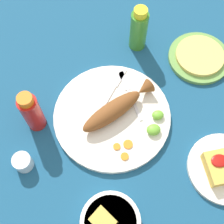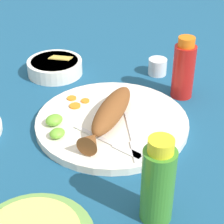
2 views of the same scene
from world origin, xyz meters
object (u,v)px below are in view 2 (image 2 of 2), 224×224
Objects in this scene: main_plate at (112,122)px; fork_far at (111,143)px; hot_sauce_bottle_red at (184,69)px; fork_near at (133,139)px; fried_fish at (109,114)px; hot_sauce_bottle_green at (158,182)px; salt_cup at (157,68)px; guacamole_bowl at (55,66)px.

main_plate is 0.10m from fork_far.
hot_sauce_bottle_red is at bearing 89.69° from fork_far.
main_plate is 2.35× the size of fork_near.
main_plate is 1.95× the size of fork_far.
main_plate is 1.43× the size of fried_fish.
fork_far is at bearing -136.02° from main_plate.
fried_fish reaches higher than fork_far.
fork_far is at bearing -157.43° from fried_fish.
fork_far is 0.21m from hot_sauce_bottle_green.
fork_near is 2.87× the size of salt_cup.
hot_sauce_bottle_green is (-0.37, -0.23, 0.00)m from hot_sauce_bottle_red.
hot_sauce_bottle_green is (-0.12, -0.17, 0.06)m from fork_near.
fork_near is 0.83× the size of fork_far.
fork_near reaches higher than main_plate.
fork_near is 0.21m from hot_sauce_bottle_green.
guacamole_bowl is at bearing 152.19° from fork_far.
fried_fish is 0.33m from guacamole_bowl.
salt_cup is at bearing 68.43° from hot_sauce_bottle_red.
salt_cup is at bearing 159.87° from fork_near.
fork_near is 0.90× the size of hot_sauce_bottle_green.
fried_fish is at bearing -104.96° from guacamole_bowl.
fork_near is at bearing -103.06° from guacamole_bowl.
main_plate is 0.32m from guacamole_bowl.
hot_sauce_bottle_red is (0.25, -0.02, 0.03)m from fried_fish.
fried_fish reaches higher than salt_cup.
main_plate is 0.04m from fried_fish.
fork_far is 0.31m from hot_sauce_bottle_red.
salt_cup is at bearing 39.99° from hot_sauce_bottle_green.
hot_sauce_bottle_green is 0.61m from guacamole_bowl.
guacamole_bowl is at bearing 49.59° from fried_fish.
main_plate is at bearing -160.85° from salt_cup.
guacamole_bowl is at bearing -154.85° from fork_near.
hot_sauce_bottle_red is at bearing -6.98° from main_plate.
hot_sauce_bottle_green reaches higher than fork_far.
salt_cup is 0.30m from guacamole_bowl.
salt_cup is at bearing -5.95° from fried_fish.
hot_sauce_bottle_green is 3.17× the size of salt_cup.
hot_sauce_bottle_red is 0.97× the size of hot_sauce_bottle_green.
fried_fish reaches higher than fork_near.
hot_sauce_bottle_green is 1.07× the size of guacamole_bowl.
hot_sauce_bottle_red is 3.09× the size of salt_cup.
fork_far is (-0.05, -0.06, -0.02)m from fried_fish.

